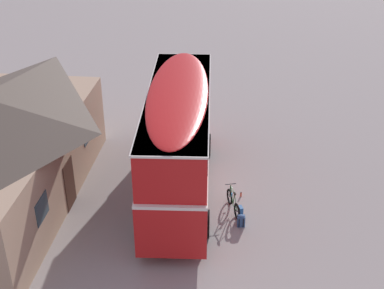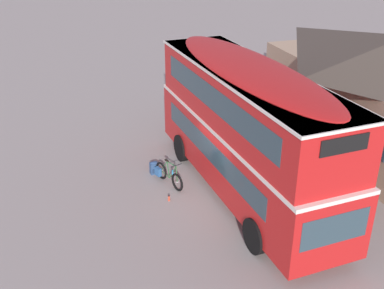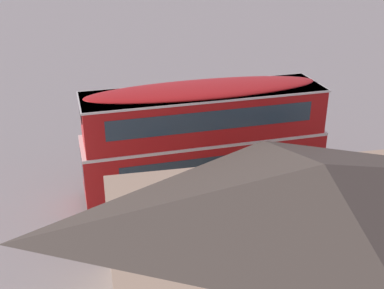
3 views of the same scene
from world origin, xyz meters
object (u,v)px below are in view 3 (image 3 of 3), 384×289
(double_decker_bus, at_px, (204,134))
(touring_bicycle, at_px, (220,156))
(water_bottle_red_squeeze, at_px, (196,160))
(backpack_on_ground, at_px, (236,153))

(double_decker_bus, bearing_deg, touring_bicycle, -122.02)
(touring_bicycle, height_order, water_bottle_red_squeeze, touring_bicycle)
(touring_bicycle, xyz_separation_m, water_bottle_red_squeeze, (1.12, -0.32, -0.27))
(touring_bicycle, bearing_deg, water_bottle_red_squeeze, -15.81)
(water_bottle_red_squeeze, bearing_deg, touring_bicycle, 164.19)
(double_decker_bus, bearing_deg, water_bottle_red_squeeze, -97.59)
(double_decker_bus, xyz_separation_m, touring_bicycle, (-1.47, -2.36, -2.27))
(backpack_on_ground, relative_size, water_bottle_red_squeeze, 2.39)
(touring_bicycle, bearing_deg, backpack_on_ground, -164.33)
(backpack_on_ground, bearing_deg, touring_bicycle, 15.67)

